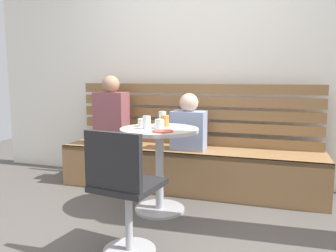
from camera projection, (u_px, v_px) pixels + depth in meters
The scene contains 14 objects.
ground at pixel (147, 241), 2.49m from camera, with size 8.00×8.00×0.00m, color #514C47.
back_wall at pixel (199, 52), 3.83m from camera, with size 5.20×0.10×2.90m, color white.
booth_bench at pixel (188, 169), 3.59m from camera, with size 2.70×0.52×0.44m.
booth_backrest at pixel (194, 114), 3.74m from camera, with size 2.65×0.04×0.66m.
cafe_table at pixel (159, 153), 2.99m from camera, with size 0.68×0.68×0.74m.
white_chair at pixel (123, 188), 2.22m from camera, with size 0.45×0.45×0.85m.
person_adult at pixel (111, 114), 3.75m from camera, with size 0.34×0.22×0.75m.
person_child_left at pixel (189, 125), 3.49m from camera, with size 0.34×0.22×0.58m.
cup_ceramic_white at pixel (142, 122), 3.07m from camera, with size 0.08×0.08×0.07m, color white.
cup_glass_short at pixel (160, 124), 2.95m from camera, with size 0.08×0.08×0.08m, color silver.
cup_water_clear at pixel (147, 122), 2.92m from camera, with size 0.07×0.07×0.11m, color white.
cup_tumbler_orange at pixel (165, 121), 3.05m from camera, with size 0.07×0.07×0.10m, color orange.
cup_glass_tall at pixel (162, 118), 3.21m from camera, with size 0.07×0.07×0.12m, color silver.
plate_small at pixel (163, 131), 2.77m from camera, with size 0.17×0.17×0.01m, color #DB4C42.
Camera 1 is at (0.86, -2.19, 1.18)m, focal length 36.75 mm.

